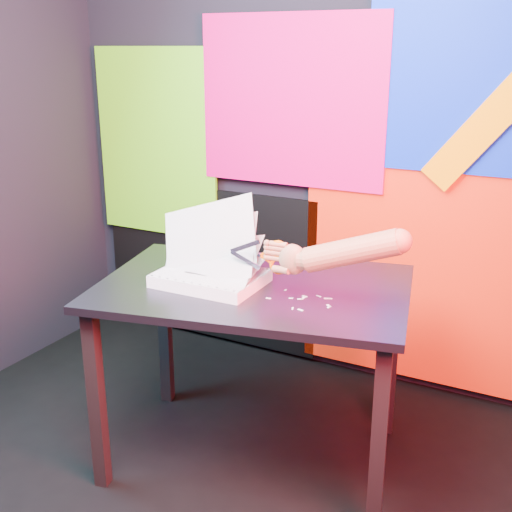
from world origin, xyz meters
The scene contains 7 objects.
room centered at (0.00, 0.00, 1.35)m, with size 3.01×3.01×2.71m.
backdrop centered at (0.06, 1.46, 0.96)m, with size 2.88×0.05×2.08m.
work_table centered at (0.00, 0.60, 0.65)m, with size 1.28×0.99×0.75m.
printout_stack centered at (-0.15, 0.53, 0.78)m, with size 0.45×0.29×0.36m.
scissors centered at (0.12, 0.53, 0.90)m, with size 0.22×0.03×0.13m.
hand_forearm centered at (0.36, 0.55, 0.95)m, with size 0.49×0.12×0.20m.
paper_clippings centered at (0.24, 0.54, 0.75)m, with size 0.23×0.16×0.00m.
Camera 1 is at (1.05, -1.38, 1.60)m, focal length 45.00 mm.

